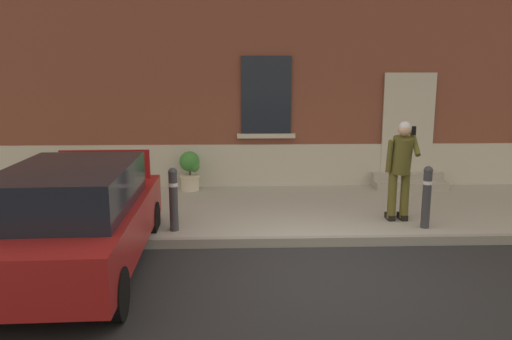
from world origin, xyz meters
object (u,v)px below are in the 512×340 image
planter_olive (83,171)px  planter_cream (190,170)px  hatchback_car_red (76,217)px  bollard_near_person (427,195)px  person_on_phone (401,165)px  bollard_far_left (173,197)px

planter_olive → planter_cream: 2.32m
hatchback_car_red → planter_cream: 4.34m
hatchback_car_red → planter_olive: size_ratio=4.78×
bollard_near_person → planter_olive: bollard_near_person is taller
hatchback_car_red → person_on_phone: size_ratio=2.36×
bollard_far_left → planter_cream: 2.85m
hatchback_car_red → person_on_phone: person_on_phone is taller
planter_olive → planter_cream: (2.32, -0.00, 0.00)m
bollard_near_person → person_on_phone: bearing=130.0°
bollard_far_left → planter_olive: size_ratio=1.22×
hatchback_car_red → bollard_far_left: 1.76m
bollard_near_person → planter_cream: size_ratio=1.22×
planter_cream → bollard_far_left: bearing=-89.9°
bollard_near_person → person_on_phone: person_on_phone is taller
bollard_far_left → person_on_phone: size_ratio=0.60×
planter_olive → bollard_far_left: bearing=-50.8°
hatchback_car_red → person_on_phone: bearing=19.2°
hatchback_car_red → bollard_near_person: (5.28, 1.34, -0.08)m
hatchback_car_red → person_on_phone: 5.26m
bollard_far_left → person_on_phone: 3.86m
hatchback_car_red → planter_cream: size_ratio=4.78×
bollard_near_person → bollard_far_left: same height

